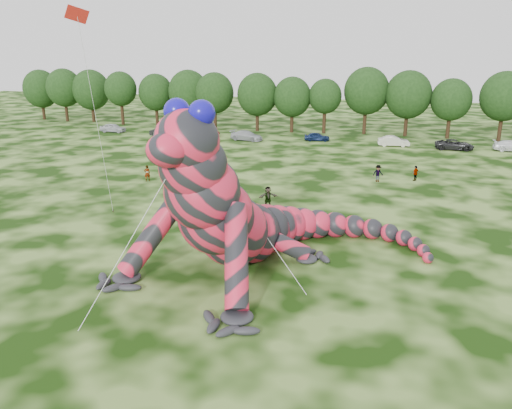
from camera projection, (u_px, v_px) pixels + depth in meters
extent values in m
plane|color=#16330A|center=(146.00, 278.00, 28.99)|extent=(240.00, 240.00, 0.00)
cube|color=red|center=(77.00, 14.00, 32.20)|extent=(1.26, 1.19, 1.17)
cylinder|color=silver|center=(97.00, 125.00, 36.63)|extent=(0.02, 0.02, 15.67)
cylinder|color=#382314|center=(113.00, 211.00, 41.02)|extent=(0.08, 0.08, 0.24)
imported|color=silver|center=(113.00, 128.00, 82.03)|extent=(4.34, 1.92, 1.45)
imported|color=black|center=(163.00, 132.00, 77.71)|extent=(4.19, 1.63, 1.36)
imported|color=#9B1805|center=(203.00, 132.00, 77.81)|extent=(5.39, 2.60, 1.48)
imported|color=#ABAEB3|center=(247.00, 136.00, 74.32)|extent=(5.29, 3.00, 1.45)
imported|color=#101F47|center=(317.00, 137.00, 74.00)|extent=(3.94, 2.10, 1.28)
imported|color=beige|center=(394.00, 141.00, 69.72)|extent=(4.49, 2.06, 1.43)
imported|color=black|center=(454.00, 145.00, 67.22)|extent=(5.11, 2.52, 1.39)
imported|color=gray|center=(416.00, 173.00, 50.93)|extent=(0.85, 0.97, 1.56)
imported|color=gray|center=(147.00, 173.00, 50.67)|extent=(0.72, 0.69, 1.66)
imported|color=gray|center=(378.00, 173.00, 50.52)|extent=(1.29, 1.09, 1.73)
imported|color=gray|center=(268.00, 197.00, 42.13)|extent=(1.69, 1.36, 1.80)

